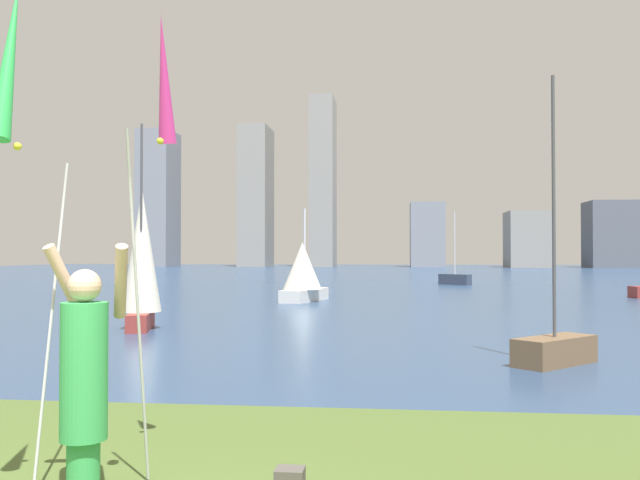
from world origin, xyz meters
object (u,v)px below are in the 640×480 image
sailboat_1 (455,279)px  sailboat_3 (142,258)px  kite_flag_right (163,91)px  person (85,372)px  sailboat_2 (555,346)px  sailboat_0 (303,273)px  kite_flag_left (11,71)px  bag (290,480)px

sailboat_1 → sailboat_3: bearing=-110.9°
kite_flag_right → sailboat_1: sailboat_1 is taller
person → sailboat_2: bearing=69.2°
kite_flag_right → sailboat_0: bearing=94.5°
sailboat_0 → kite_flag_left: bearing=-87.6°
kite_flag_left → sailboat_3: sailboat_3 is taller
person → kite_flag_left: size_ratio=0.50×
bag → sailboat_1: bearing=83.3°
kite_flag_left → sailboat_3: size_ratio=0.76×
kite_flag_right → bag: (1.20, -0.44, -3.22)m
bag → sailboat_2: (3.50, 6.63, 0.22)m
bag → sailboat_0: (-2.85, 21.50, 1.05)m
kite_flag_right → bag: bearing=-20.3°
kite_flag_left → bag: bearing=20.3°
sailboat_1 → bag: bearing=-96.7°
kite_flag_right → sailboat_1: size_ratio=0.89×
sailboat_0 → sailboat_1: bearing=65.2°
sailboat_2 → sailboat_1: bearing=88.3°
sailboat_0 → sailboat_3: size_ratio=0.72×
sailboat_2 → sailboat_3: bearing=153.0°
person → sailboat_2: (5.07, 6.91, -0.65)m
kite_flag_left → bag: (1.93, 0.71, -3.11)m
sailboat_2 → sailboat_3: size_ratio=0.96×
kite_flag_left → sailboat_3: bearing=106.8°
kite_flag_right → bag: 3.46m
bag → sailboat_2: size_ratio=0.05×
kite_flag_left → sailboat_0: 22.33m
sailboat_3 → person: bearing=-70.9°
person → sailboat_3: sailboat_3 is taller
bag → kite_flag_left: bearing=-159.7°
kite_flag_left → sailboat_0: kite_flag_left is taller
sailboat_0 → sailboat_3: (-2.69, -10.27, 0.62)m
person → kite_flag_right: kite_flag_right is taller
sailboat_0 → sailboat_1: 17.31m
kite_flag_left → sailboat_3: (-3.61, 11.95, -1.44)m
kite_flag_left → bag: 3.73m
kite_flag_right → sailboat_0: (-1.65, 21.06, -2.17)m
bag → sailboat_2: bearing=62.2°
kite_flag_left → kite_flag_right: 1.37m
sailboat_3 → bag: bearing=-63.7°
sailboat_3 → kite_flag_left: bearing=-73.2°
kite_flag_right → bag: kite_flag_right is taller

